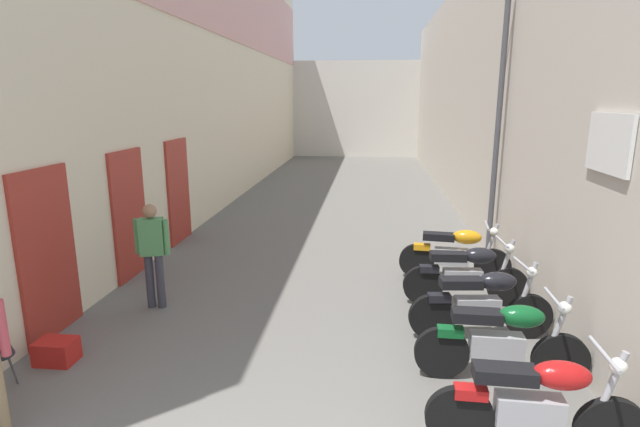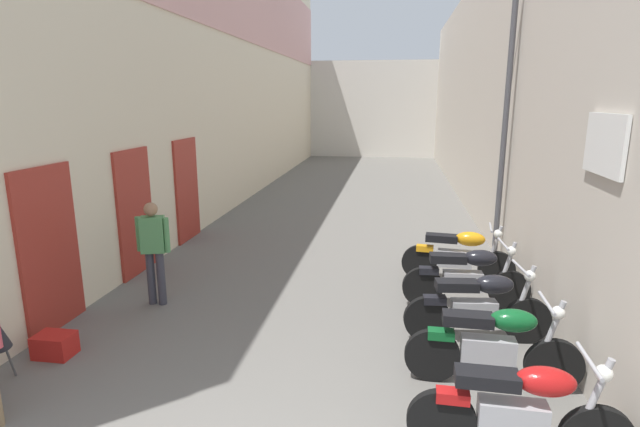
{
  "view_description": "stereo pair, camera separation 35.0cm",
  "coord_description": "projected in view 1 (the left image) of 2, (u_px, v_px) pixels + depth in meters",
  "views": [
    {
      "loc": [
        0.85,
        -2.22,
        3.04
      ],
      "look_at": [
        0.1,
        5.13,
        1.31
      ],
      "focal_mm": 27.63,
      "sensor_mm": 36.0,
      "label": 1
    },
    {
      "loc": [
        1.2,
        -2.18,
        3.04
      ],
      "look_at": [
        0.1,
        5.13,
        1.31
      ],
      "focal_mm": 27.63,
      "sensor_mm": 36.0,
      "label": 2
    }
  ],
  "objects": [
    {
      "name": "motorcycle_fourth",
      "position": [
        467.0,
        273.0,
        7.32
      ],
      "size": [
        1.85,
        0.58,
        1.04
      ],
      "color": "black",
      "rests_on": "ground"
    },
    {
      "name": "street_lamp",
      "position": [
        495.0,
        105.0,
        8.72
      ],
      "size": [
        0.79,
        0.18,
        5.03
      ],
      "color": "#47474C",
      "rests_on": "ground"
    },
    {
      "name": "motorcycle_third",
      "position": [
        482.0,
        302.0,
        6.29
      ],
      "size": [
        1.85,
        0.58,
        1.04
      ],
      "color": "black",
      "rests_on": "ground"
    },
    {
      "name": "building_left",
      "position": [
        220.0,
        55.0,
        13.93
      ],
      "size": [
        0.45,
        24.1,
        8.39
      ],
      "color": "beige",
      "rests_on": "ground"
    },
    {
      "name": "motorcycle_second",
      "position": [
        503.0,
        339.0,
        5.31
      ],
      "size": [
        1.85,
        0.58,
        1.04
      ],
      "color": "black",
      "rests_on": "ground"
    },
    {
      "name": "plastic_crate",
      "position": [
        56.0,
        351.0,
        5.78
      ],
      "size": [
        0.44,
        0.32,
        0.28
      ],
      "primitive_type": "cube",
      "color": "red",
      "rests_on": "ground"
    },
    {
      "name": "motorcycle_fifth",
      "position": [
        455.0,
        252.0,
        8.32
      ],
      "size": [
        1.85,
        0.58,
        1.04
      ],
      "color": "black",
      "rests_on": "ground"
    },
    {
      "name": "motorcycle_nearest",
      "position": [
        537.0,
        403.0,
        4.2
      ],
      "size": [
        1.85,
        0.58,
        1.04
      ],
      "color": "black",
      "rests_on": "ground"
    },
    {
      "name": "building_right",
      "position": [
        467.0,
        94.0,
        13.54
      ],
      "size": [
        0.45,
        24.1,
        6.29
      ],
      "color": "beige",
      "rests_on": "ground"
    },
    {
      "name": "ground_plane",
      "position": [
        336.0,
        219.0,
        12.67
      ],
      "size": [
        40.1,
        40.1,
        0.0
      ],
      "primitive_type": "plane",
      "color": "#66635E"
    },
    {
      "name": "building_far_end",
      "position": [
        356.0,
        109.0,
        26.68
      ],
      "size": [
        9.52,
        2.0,
        4.95
      ],
      "primitive_type": "cube",
      "color": "beige",
      "rests_on": "ground"
    },
    {
      "name": "pedestrian_mid_alley",
      "position": [
        153.0,
        248.0,
        7.15
      ],
      "size": [
        0.52,
        0.28,
        1.57
      ],
      "color": "#383842",
      "rests_on": "ground"
    }
  ]
}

